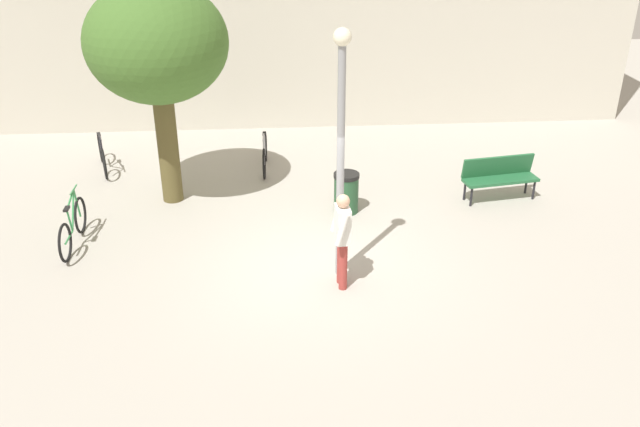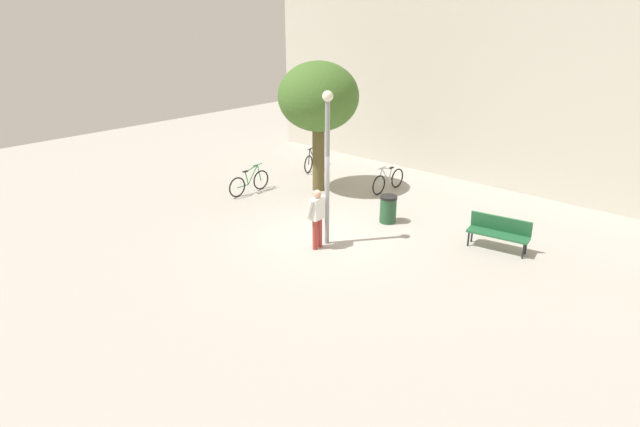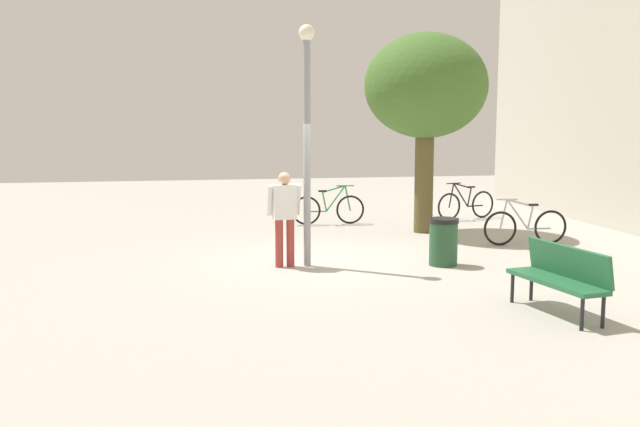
{
  "view_description": "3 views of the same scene",
  "coord_description": "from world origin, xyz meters",
  "px_view_note": "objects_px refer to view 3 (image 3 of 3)",
  "views": [
    {
      "loc": [
        -0.8,
        -10.07,
        6.05
      ],
      "look_at": [
        -0.06,
        -0.27,
        1.17
      ],
      "focal_mm": 37.36,
      "sensor_mm": 36.0,
      "label": 1
    },
    {
      "loc": [
        8.69,
        -9.96,
        6.01
      ],
      "look_at": [
        -0.05,
        -0.17,
        0.78
      ],
      "focal_mm": 28.57,
      "sensor_mm": 36.0,
      "label": 2
    },
    {
      "loc": [
        12.41,
        -2.29,
        2.59
      ],
      "look_at": [
        0.23,
        -0.01,
        0.92
      ],
      "focal_mm": 39.75,
      "sensor_mm": 36.0,
      "label": 3
    }
  ],
  "objects_px": {
    "park_bench": "(561,274)",
    "trash_bin": "(443,242)",
    "bicycle_black": "(466,204)",
    "person_by_lamppost": "(285,212)",
    "bicycle_silver": "(525,226)",
    "bicycle_green": "(329,209)",
    "lamppost": "(307,124)",
    "plaza_tree": "(426,88)"
  },
  "relations": [
    {
      "from": "person_by_lamppost",
      "to": "plaza_tree",
      "type": "distance_m",
      "value": 5.38
    },
    {
      "from": "lamppost",
      "to": "trash_bin",
      "type": "relative_size",
      "value": 4.96
    },
    {
      "from": "bicycle_silver",
      "to": "bicycle_green",
      "type": "bearing_deg",
      "value": -135.89
    },
    {
      "from": "person_by_lamppost",
      "to": "lamppost",
      "type": "bearing_deg",
      "value": 90.3
    },
    {
      "from": "plaza_tree",
      "to": "trash_bin",
      "type": "bearing_deg",
      "value": -13.37
    },
    {
      "from": "lamppost",
      "to": "plaza_tree",
      "type": "xyz_separation_m",
      "value": [
        -3.22,
        3.24,
        0.77
      ]
    },
    {
      "from": "person_by_lamppost",
      "to": "bicycle_silver",
      "type": "height_order",
      "value": "person_by_lamppost"
    },
    {
      "from": "person_by_lamppost",
      "to": "trash_bin",
      "type": "distance_m",
      "value": 2.86
    },
    {
      "from": "person_by_lamppost",
      "to": "bicycle_silver",
      "type": "distance_m",
      "value": 5.36
    },
    {
      "from": "bicycle_black",
      "to": "plaza_tree",
      "type": "bearing_deg",
      "value": -44.25
    },
    {
      "from": "lamppost",
      "to": "bicycle_green",
      "type": "distance_m",
      "value": 5.41
    },
    {
      "from": "bicycle_black",
      "to": "trash_bin",
      "type": "xyz_separation_m",
      "value": [
        5.44,
        -2.64,
        0.04
      ]
    },
    {
      "from": "bicycle_black",
      "to": "trash_bin",
      "type": "height_order",
      "value": "bicycle_black"
    },
    {
      "from": "person_by_lamppost",
      "to": "park_bench",
      "type": "bearing_deg",
      "value": 40.94
    },
    {
      "from": "trash_bin",
      "to": "park_bench",
      "type": "bearing_deg",
      "value": 7.1
    },
    {
      "from": "plaza_tree",
      "to": "person_by_lamppost",
      "type": "bearing_deg",
      "value": -48.48
    },
    {
      "from": "lamppost",
      "to": "bicycle_green",
      "type": "relative_size",
      "value": 2.31
    },
    {
      "from": "park_bench",
      "to": "trash_bin",
      "type": "relative_size",
      "value": 1.96
    },
    {
      "from": "person_by_lamppost",
      "to": "bicycle_black",
      "type": "bearing_deg",
      "value": 132.97
    },
    {
      "from": "person_by_lamppost",
      "to": "bicycle_black",
      "type": "relative_size",
      "value": 0.96
    },
    {
      "from": "bicycle_green",
      "to": "bicycle_black",
      "type": "distance_m",
      "value": 3.68
    },
    {
      "from": "bicycle_black",
      "to": "trash_bin",
      "type": "relative_size",
      "value": 2.07
    },
    {
      "from": "person_by_lamppost",
      "to": "bicycle_green",
      "type": "bearing_deg",
      "value": 159.98
    },
    {
      "from": "park_bench",
      "to": "bicycle_black",
      "type": "xyz_separation_m",
      "value": [
        -8.73,
        2.23,
        -0.16
      ]
    },
    {
      "from": "bicycle_black",
      "to": "person_by_lamppost",
      "type": "bearing_deg",
      "value": -47.03
    },
    {
      "from": "park_bench",
      "to": "bicycle_black",
      "type": "bearing_deg",
      "value": 165.7
    },
    {
      "from": "park_bench",
      "to": "trash_bin",
      "type": "xyz_separation_m",
      "value": [
        -3.3,
        -0.41,
        -0.12
      ]
    },
    {
      "from": "trash_bin",
      "to": "person_by_lamppost",
      "type": "bearing_deg",
      "value": -97.86
    },
    {
      "from": "person_by_lamppost",
      "to": "bicycle_silver",
      "type": "relative_size",
      "value": 0.92
    },
    {
      "from": "bicycle_black",
      "to": "bicycle_green",
      "type": "bearing_deg",
      "value": -86.04
    },
    {
      "from": "bicycle_green",
      "to": "bicycle_silver",
      "type": "xyz_separation_m",
      "value": [
        3.53,
        3.42,
        0.0
      ]
    },
    {
      "from": "lamppost",
      "to": "trash_bin",
      "type": "bearing_deg",
      "value": 80.79
    },
    {
      "from": "lamppost",
      "to": "park_bench",
      "type": "relative_size",
      "value": 2.52
    },
    {
      "from": "lamppost",
      "to": "bicycle_silver",
      "type": "bearing_deg",
      "value": 104.81
    },
    {
      "from": "park_bench",
      "to": "trash_bin",
      "type": "height_order",
      "value": "park_bench"
    },
    {
      "from": "bicycle_silver",
      "to": "bicycle_black",
      "type": "bearing_deg",
      "value": 176.24
    },
    {
      "from": "bicycle_green",
      "to": "bicycle_black",
      "type": "relative_size",
      "value": 1.04
    },
    {
      "from": "bicycle_green",
      "to": "bicycle_silver",
      "type": "bearing_deg",
      "value": 44.11
    },
    {
      "from": "lamppost",
      "to": "trash_bin",
      "type": "height_order",
      "value": "lamppost"
    },
    {
      "from": "park_bench",
      "to": "lamppost",
      "type": "bearing_deg",
      "value": -142.82
    },
    {
      "from": "lamppost",
      "to": "park_bench",
      "type": "distance_m",
      "value": 5.02
    },
    {
      "from": "person_by_lamppost",
      "to": "bicycle_green",
      "type": "relative_size",
      "value": 0.92
    }
  ]
}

